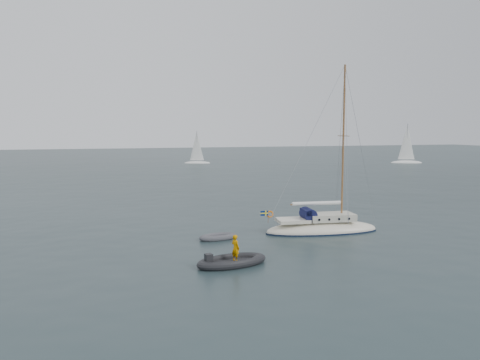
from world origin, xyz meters
name	(u,v)px	position (x,y,z in m)	size (l,w,h in m)	color
ground	(277,229)	(0.00, 0.00, 0.00)	(300.00, 300.00, 0.00)	black
sailboat	(322,219)	(2.64, -1.78, 0.91)	(8.41, 2.52, 11.97)	beige
dinghy	(218,237)	(-4.82, -1.71, 0.16)	(2.57, 1.16, 0.37)	#55545A
rib	(232,260)	(-5.58, -7.52, 0.25)	(3.96, 1.80, 1.62)	black
distant_yacht_c	(197,149)	(8.20, 65.22, 3.07)	(5.42, 2.89, 7.19)	white
distant_yacht_b	(407,145)	(50.37, 52.74, 3.75)	(6.62, 3.53, 8.78)	white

